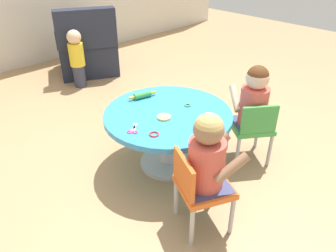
{
  "coord_description": "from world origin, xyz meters",
  "views": [
    {
      "loc": [
        -1.45,
        -1.5,
        1.6
      ],
      "look_at": [
        0.0,
        0.0,
        0.35
      ],
      "focal_mm": 34.79,
      "sensor_mm": 36.0,
      "label": 1
    }
  ],
  "objects_px": {
    "toddler_standing": "(77,57)",
    "rolling_pin": "(142,95)",
    "child_chair_left": "(199,187)",
    "seated_child_left": "(208,155)",
    "seated_child_right": "(254,98)",
    "child_chair_right": "(252,127)",
    "craft_table": "(168,124)",
    "armchair_dark": "(87,49)",
    "craft_scissors": "(133,130)"
  },
  "relations": [
    {
      "from": "toddler_standing",
      "to": "rolling_pin",
      "type": "height_order",
      "value": "toddler_standing"
    },
    {
      "from": "child_chair_left",
      "to": "seated_child_left",
      "type": "height_order",
      "value": "seated_child_left"
    },
    {
      "from": "seated_child_right",
      "to": "rolling_pin",
      "type": "relative_size",
      "value": 2.23
    },
    {
      "from": "child_chair_right",
      "to": "toddler_standing",
      "type": "xyz_separation_m",
      "value": [
        -0.2,
        2.24,
        0.05
      ]
    },
    {
      "from": "rolling_pin",
      "to": "toddler_standing",
      "type": "bearing_deg",
      "value": 79.36
    },
    {
      "from": "toddler_standing",
      "to": "craft_table",
      "type": "bearing_deg",
      "value": -99.48
    },
    {
      "from": "armchair_dark",
      "to": "toddler_standing",
      "type": "height_order",
      "value": "armchair_dark"
    },
    {
      "from": "seated_child_left",
      "to": "rolling_pin",
      "type": "height_order",
      "value": "seated_child_left"
    },
    {
      "from": "child_chair_left",
      "to": "seated_child_left",
      "type": "xyz_separation_m",
      "value": [
        0.04,
        -0.02,
        0.23
      ]
    },
    {
      "from": "seated_child_left",
      "to": "child_chair_right",
      "type": "bearing_deg",
      "value": 13.55
    },
    {
      "from": "rolling_pin",
      "to": "craft_scissors",
      "type": "bearing_deg",
      "value": -137.56
    },
    {
      "from": "armchair_dark",
      "to": "rolling_pin",
      "type": "bearing_deg",
      "value": -108.5
    },
    {
      "from": "child_chair_right",
      "to": "armchair_dark",
      "type": "height_order",
      "value": "armchair_dark"
    },
    {
      "from": "craft_table",
      "to": "armchair_dark",
      "type": "distance_m",
      "value": 2.24
    },
    {
      "from": "seated_child_right",
      "to": "toddler_standing",
      "type": "distance_m",
      "value": 2.22
    },
    {
      "from": "craft_table",
      "to": "toddler_standing",
      "type": "bearing_deg",
      "value": 80.52
    },
    {
      "from": "craft_table",
      "to": "rolling_pin",
      "type": "relative_size",
      "value": 4.12
    },
    {
      "from": "seated_child_left",
      "to": "child_chair_right",
      "type": "relative_size",
      "value": 0.95
    },
    {
      "from": "child_chair_left",
      "to": "armchair_dark",
      "type": "bearing_deg",
      "value": 71.04
    },
    {
      "from": "toddler_standing",
      "to": "child_chair_left",
      "type": "bearing_deg",
      "value": -104.17
    },
    {
      "from": "armchair_dark",
      "to": "craft_scissors",
      "type": "relative_size",
      "value": 7.03
    },
    {
      "from": "seated_child_right",
      "to": "toddler_standing",
      "type": "bearing_deg",
      "value": 95.89
    },
    {
      "from": "child_chair_right",
      "to": "rolling_pin",
      "type": "height_order",
      "value": "child_chair_right"
    },
    {
      "from": "seated_child_left",
      "to": "seated_child_right",
      "type": "xyz_separation_m",
      "value": [
        0.8,
        0.22,
        0.0
      ]
    },
    {
      "from": "child_chair_right",
      "to": "armchair_dark",
      "type": "relative_size",
      "value": 0.56
    },
    {
      "from": "child_chair_left",
      "to": "rolling_pin",
      "type": "bearing_deg",
      "value": 70.09
    },
    {
      "from": "child_chair_left",
      "to": "rolling_pin",
      "type": "relative_size",
      "value": 2.34
    },
    {
      "from": "rolling_pin",
      "to": "craft_scissors",
      "type": "height_order",
      "value": "rolling_pin"
    },
    {
      "from": "child_chair_left",
      "to": "armchair_dark",
      "type": "relative_size",
      "value": 0.56
    },
    {
      "from": "armchair_dark",
      "to": "child_chair_right",
      "type": "bearing_deg",
      "value": -92.83
    },
    {
      "from": "craft_table",
      "to": "child_chair_left",
      "type": "xyz_separation_m",
      "value": [
        -0.3,
        -0.58,
        -0.06
      ]
    },
    {
      "from": "armchair_dark",
      "to": "toddler_standing",
      "type": "distance_m",
      "value": 0.47
    },
    {
      "from": "craft_table",
      "to": "seated_child_left",
      "type": "distance_m",
      "value": 0.67
    },
    {
      "from": "craft_table",
      "to": "rolling_pin",
      "type": "xyz_separation_m",
      "value": [
        0.02,
        0.31,
        0.13
      ]
    },
    {
      "from": "armchair_dark",
      "to": "rolling_pin",
      "type": "height_order",
      "value": "armchair_dark"
    },
    {
      "from": "toddler_standing",
      "to": "craft_scissors",
      "type": "height_order",
      "value": "toddler_standing"
    },
    {
      "from": "seated_child_right",
      "to": "child_chair_left",
      "type": "bearing_deg",
      "value": -166.36
    },
    {
      "from": "seated_child_left",
      "to": "craft_scissors",
      "type": "xyz_separation_m",
      "value": [
        -0.07,
        0.58,
        -0.06
      ]
    },
    {
      "from": "seated_child_left",
      "to": "craft_scissors",
      "type": "bearing_deg",
      "value": 97.39
    },
    {
      "from": "child_chair_left",
      "to": "seated_child_right",
      "type": "distance_m",
      "value": 0.89
    },
    {
      "from": "seated_child_left",
      "to": "craft_scissors",
      "type": "height_order",
      "value": "seated_child_left"
    },
    {
      "from": "rolling_pin",
      "to": "craft_table",
      "type": "bearing_deg",
      "value": -93.72
    },
    {
      "from": "child_chair_left",
      "to": "child_chair_right",
      "type": "distance_m",
      "value": 0.83
    },
    {
      "from": "craft_table",
      "to": "seated_child_left",
      "type": "height_order",
      "value": "seated_child_left"
    },
    {
      "from": "child_chair_left",
      "to": "rolling_pin",
      "type": "height_order",
      "value": "child_chair_left"
    },
    {
      "from": "child_chair_right",
      "to": "armchair_dark",
      "type": "xyz_separation_m",
      "value": [
        0.13,
        2.56,
        0.0
      ]
    },
    {
      "from": "child_chair_left",
      "to": "child_chair_right",
      "type": "bearing_deg",
      "value": 11.85
    },
    {
      "from": "child_chair_right",
      "to": "rolling_pin",
      "type": "distance_m",
      "value": 0.89
    },
    {
      "from": "armchair_dark",
      "to": "craft_scissors",
      "type": "bearing_deg",
      "value": -114.23
    },
    {
      "from": "craft_scissors",
      "to": "armchair_dark",
      "type": "bearing_deg",
      "value": 65.77
    }
  ]
}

